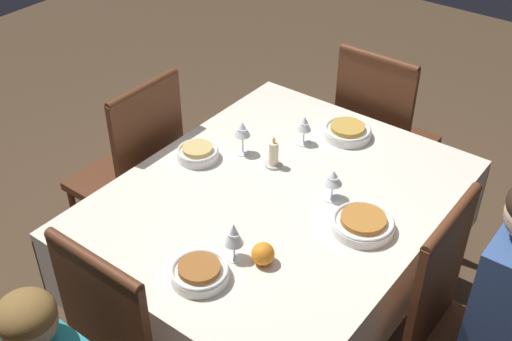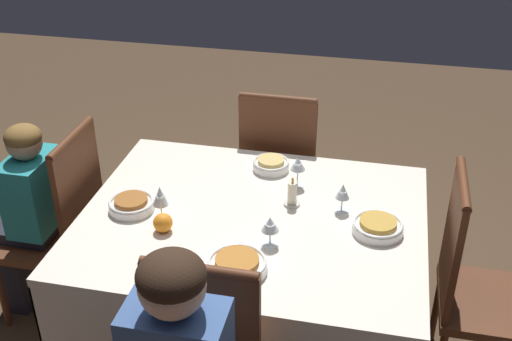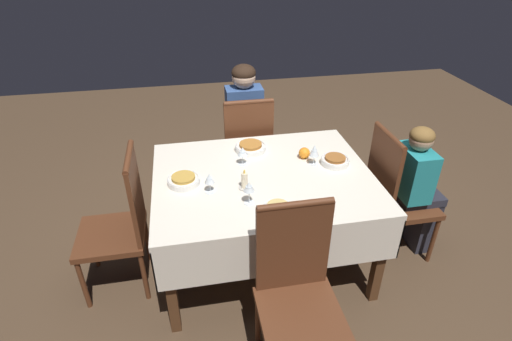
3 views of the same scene
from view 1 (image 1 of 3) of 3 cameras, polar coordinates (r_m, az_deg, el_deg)
The scene contains 15 objects.
ground_plane at distance 2.96m, azimuth 1.64°, elevation -13.40°, with size 8.00×8.00×0.00m, color #4C3826.
dining_table at distance 2.51m, azimuth 1.89°, elevation -3.75°, with size 1.43×1.14×0.73m.
chair_south at distance 2.35m, azimuth 17.73°, elevation -13.60°, with size 0.43×0.43×1.00m.
chair_east at distance 3.25m, azimuth 10.96°, elevation 3.27°, with size 0.43×0.43×1.00m.
chair_north at distance 2.99m, azimuth -10.67°, elevation 0.16°, with size 0.43×0.43×1.00m.
bowl_south at distance 2.31m, azimuth 9.48°, elevation -4.65°, with size 0.23×0.23×0.06m.
wine_glass_south at distance 2.40m, azimuth 6.88°, elevation -0.73°, with size 0.07×0.07×0.13m.
bowl_west at distance 2.11m, azimuth -5.04°, elevation -9.00°, with size 0.19×0.19×0.06m.
wine_glass_west at distance 2.12m, azimuth -1.99°, elevation -5.77°, with size 0.07×0.07×0.15m.
bowl_east at distance 2.80m, azimuth 8.11°, elevation 3.49°, with size 0.21×0.21×0.06m.
wine_glass_east at distance 2.70m, azimuth 4.32°, elevation 4.07°, with size 0.07×0.07×0.13m.
bowl_north at distance 2.64m, azimuth -5.18°, elevation 1.61°, with size 0.17×0.17×0.06m.
wine_glass_north at distance 2.62m, azimuth -1.21°, elevation 3.57°, with size 0.07×0.07×0.15m.
candle_centerpiece at distance 2.58m, azimuth 1.57°, elevation 1.32°, with size 0.07×0.07×0.14m.
orange_fruit at distance 2.15m, azimuth 0.62°, elevation -7.42°, with size 0.08×0.08×0.08m, color orange.
Camera 1 is at (-1.58, -1.10, 2.25)m, focal length 45.00 mm.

